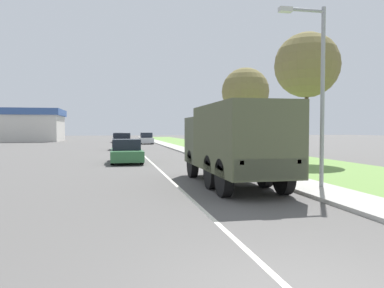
# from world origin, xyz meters

# --- Properties ---
(ground_plane) EXTENTS (180.00, 180.00, 0.00)m
(ground_plane) POSITION_xyz_m (0.00, 40.00, 0.00)
(ground_plane) COLOR #565451
(lane_centre_stripe) EXTENTS (0.12, 120.00, 0.00)m
(lane_centre_stripe) POSITION_xyz_m (0.00, 40.00, 0.00)
(lane_centre_stripe) COLOR silver
(lane_centre_stripe) RESTS_ON ground
(sidewalk_right) EXTENTS (1.80, 120.00, 0.12)m
(sidewalk_right) POSITION_xyz_m (4.50, 40.00, 0.06)
(sidewalk_right) COLOR #ADAAA3
(sidewalk_right) RESTS_ON ground
(grass_strip_right) EXTENTS (7.00, 120.00, 0.02)m
(grass_strip_right) POSITION_xyz_m (8.90, 40.00, 0.01)
(grass_strip_right) COLOR #6B9347
(grass_strip_right) RESTS_ON ground
(military_truck) EXTENTS (2.30, 7.26, 2.97)m
(military_truck) POSITION_xyz_m (2.07, 9.29, 1.68)
(military_truck) COLOR #474C38
(military_truck) RESTS_ON ground
(car_nearest_ahead) EXTENTS (1.94, 4.61, 1.48)m
(car_nearest_ahead) POSITION_xyz_m (-1.57, 19.97, 0.67)
(car_nearest_ahead) COLOR #336B3D
(car_nearest_ahead) RESTS_ON ground
(car_second_ahead) EXTENTS (1.94, 3.95, 1.73)m
(car_second_ahead) POSITION_xyz_m (-1.61, 35.45, 0.77)
(car_second_ahead) COLOR black
(car_second_ahead) RESTS_ON ground
(car_third_ahead) EXTENTS (1.86, 4.00, 1.64)m
(car_third_ahead) POSITION_xyz_m (2.13, 50.42, 0.73)
(car_third_ahead) COLOR #B7BABF
(car_third_ahead) RESTS_ON ground
(car_fourth_ahead) EXTENTS (1.86, 4.76, 1.43)m
(car_fourth_ahead) POSITION_xyz_m (-1.85, 58.72, 0.65)
(car_fourth_ahead) COLOR silver
(car_fourth_ahead) RESTS_ON ground
(car_farthest_ahead) EXTENTS (1.88, 4.84, 1.44)m
(car_farthest_ahead) POSITION_xyz_m (-1.61, 73.20, 0.66)
(car_farthest_ahead) COLOR #B7BABF
(car_farthest_ahead) RESTS_ON ground
(lamp_post) EXTENTS (1.69, 0.24, 6.15)m
(lamp_post) POSITION_xyz_m (4.52, 7.68, 3.84)
(lamp_post) COLOR gray
(lamp_post) RESTS_ON sidewalk_right
(tree_mid_right) EXTENTS (4.11, 4.11, 8.23)m
(tree_mid_right) POSITION_xyz_m (9.72, 17.91, 6.17)
(tree_mid_right) COLOR #4C3D2D
(tree_mid_right) RESTS_ON grass_strip_right
(tree_far_right) EXTENTS (4.28, 4.28, 7.66)m
(tree_far_right) POSITION_xyz_m (9.32, 28.29, 5.53)
(tree_far_right) COLOR brown
(tree_far_right) RESTS_ON grass_strip_right
(building_distant) EXTENTS (17.98, 11.00, 5.70)m
(building_distant) POSITION_xyz_m (-20.58, 67.10, 2.89)
(building_distant) COLOR beige
(building_distant) RESTS_ON ground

